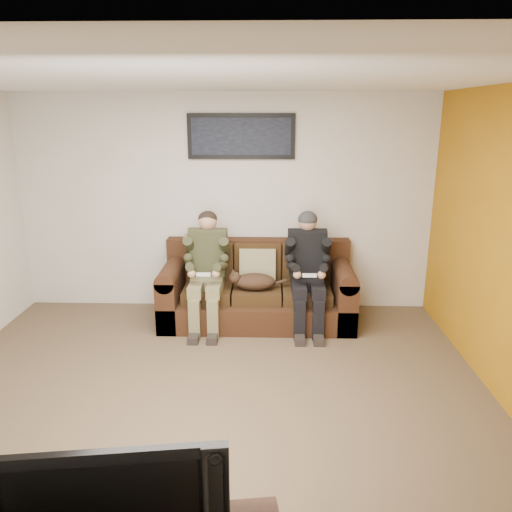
{
  "coord_description": "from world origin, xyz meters",
  "views": [
    {
      "loc": [
        0.53,
        -3.71,
        2.36
      ],
      "look_at": [
        0.4,
        1.2,
        0.95
      ],
      "focal_mm": 35.0,
      "sensor_mm": 36.0,
      "label": 1
    }
  ],
  "objects_px": {
    "person_left": "(207,264)",
    "television": "(109,495)",
    "cat": "(253,281)",
    "sofa": "(257,291)",
    "person_right": "(308,264)",
    "framed_poster": "(241,136)"
  },
  "relations": [
    {
      "from": "person_left",
      "to": "television",
      "type": "distance_m",
      "value": 3.59
    },
    {
      "from": "person_left",
      "to": "television",
      "type": "bearing_deg",
      "value": -89.71
    },
    {
      "from": "cat",
      "to": "television",
      "type": "distance_m",
      "value": 3.59
    },
    {
      "from": "sofa",
      "to": "person_right",
      "type": "relative_size",
      "value": 1.69
    },
    {
      "from": "sofa",
      "to": "cat",
      "type": "relative_size",
      "value": 3.34
    },
    {
      "from": "person_right",
      "to": "television",
      "type": "bearing_deg",
      "value": -107.22
    },
    {
      "from": "cat",
      "to": "television",
      "type": "bearing_deg",
      "value": -98.07
    },
    {
      "from": "person_right",
      "to": "framed_poster",
      "type": "height_order",
      "value": "framed_poster"
    },
    {
      "from": "cat",
      "to": "framed_poster",
      "type": "bearing_deg",
      "value": 104.05
    },
    {
      "from": "sofa",
      "to": "framed_poster",
      "type": "xyz_separation_m",
      "value": [
        -0.2,
        0.39,
        1.76
      ]
    },
    {
      "from": "sofa",
      "to": "person_left",
      "type": "height_order",
      "value": "person_left"
    },
    {
      "from": "person_left",
      "to": "television",
      "type": "height_order",
      "value": "person_left"
    },
    {
      "from": "cat",
      "to": "framed_poster",
      "type": "xyz_separation_m",
      "value": [
        -0.15,
        0.62,
        1.56
      ]
    },
    {
      "from": "sofa",
      "to": "person_right",
      "type": "height_order",
      "value": "person_right"
    },
    {
      "from": "television",
      "to": "sofa",
      "type": "bearing_deg",
      "value": 74.08
    },
    {
      "from": "person_right",
      "to": "framed_poster",
      "type": "distance_m",
      "value": 1.67
    },
    {
      "from": "cat",
      "to": "person_right",
      "type": "bearing_deg",
      "value": 4.49
    },
    {
      "from": "sofa",
      "to": "person_right",
      "type": "bearing_deg",
      "value": -17.97
    },
    {
      "from": "sofa",
      "to": "person_left",
      "type": "xyz_separation_m",
      "value": [
        -0.57,
        -0.18,
        0.39
      ]
    },
    {
      "from": "sofa",
      "to": "person_left",
      "type": "bearing_deg",
      "value": -161.99
    },
    {
      "from": "person_left",
      "to": "framed_poster",
      "type": "bearing_deg",
      "value": 57.35
    },
    {
      "from": "sofa",
      "to": "cat",
      "type": "height_order",
      "value": "sofa"
    }
  ]
}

